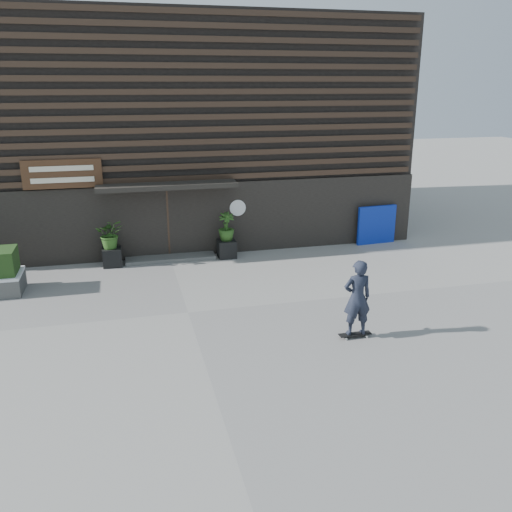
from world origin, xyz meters
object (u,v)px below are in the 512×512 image
object	(u,v)px
planter_pot_left	(112,257)
planter_pot_right	(227,249)
skateboarder	(357,298)
blue_tarp	(376,225)

from	to	relation	value
planter_pot_left	planter_pot_right	world-z (taller)	same
planter_pot_right	skateboarder	distance (m)	7.06
blue_tarp	skateboarder	size ratio (longest dim) A/B	0.79
blue_tarp	skateboarder	distance (m)	8.15
blue_tarp	planter_pot_right	bearing A→B (deg)	178.43
planter_pot_left	blue_tarp	world-z (taller)	blue_tarp
planter_pot_left	skateboarder	world-z (taller)	skateboarder
blue_tarp	skateboarder	xyz separation A→B (m)	(-3.98, -7.11, 0.28)
planter_pot_right	blue_tarp	distance (m)	5.72
planter_pot_left	blue_tarp	size ratio (longest dim) A/B	0.40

